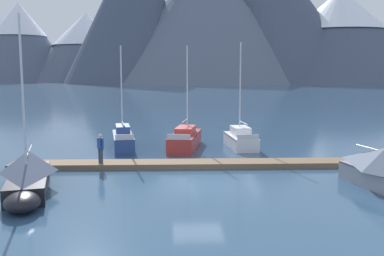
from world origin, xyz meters
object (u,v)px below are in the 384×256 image
(sailboat_second_berth, at_px, (123,139))
(sailboat_mid_dock_port, at_px, (186,138))
(sailboat_mid_dock_starboard, at_px, (239,138))
(sailboat_nearest_berth, at_px, (28,174))
(person_on_dock, at_px, (100,147))

(sailboat_second_berth, height_order, sailboat_mid_dock_port, sailboat_mid_dock_port)
(sailboat_mid_dock_port, distance_m, sailboat_mid_dock_starboard, 3.93)
(sailboat_nearest_berth, relative_size, sailboat_mid_dock_port, 1.09)
(sailboat_nearest_berth, distance_m, person_on_dock, 5.41)
(sailboat_nearest_berth, relative_size, sailboat_second_berth, 1.09)
(sailboat_second_berth, bearing_deg, sailboat_nearest_berth, -105.40)
(sailboat_mid_dock_port, bearing_deg, sailboat_nearest_berth, -123.96)
(sailboat_nearest_berth, height_order, sailboat_mid_dock_starboard, sailboat_nearest_berth)
(sailboat_nearest_berth, height_order, sailboat_mid_dock_port, sailboat_nearest_berth)
(sailboat_mid_dock_port, bearing_deg, sailboat_second_berth, -178.51)
(sailboat_second_berth, xyz_separation_m, sailboat_mid_dock_port, (4.57, 0.12, -0.04))
(sailboat_mid_dock_starboard, bearing_deg, person_on_dock, -142.97)
(sailboat_mid_dock_starboard, bearing_deg, sailboat_second_berth, -178.12)
(sailboat_second_berth, xyz_separation_m, sailboat_mid_dock_starboard, (8.49, 0.28, -0.09))
(sailboat_mid_dock_starboard, height_order, person_on_dock, sailboat_mid_dock_starboard)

